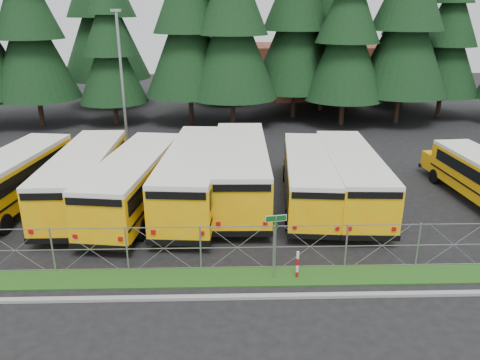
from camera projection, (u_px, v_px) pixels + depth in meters
name	position (u px, v px, depth m)	size (l,w,h in m)	color
ground	(294.00, 256.00, 20.49)	(120.00, 120.00, 0.00)	black
curb	(305.00, 296.00, 17.57)	(50.00, 0.25, 0.12)	gray
grass_verge	(299.00, 276.00, 18.89)	(50.00, 1.40, 0.06)	#1D4B15
chainlink_fence	(298.00, 247.00, 19.21)	(44.00, 0.10, 2.00)	#9A9DA2
brick_building	(299.00, 70.00, 57.10)	(22.00, 10.00, 6.00)	brown
bus_0	(15.00, 181.00, 25.14)	(2.66, 11.27, 2.95)	#FF9808
bus_1	(87.00, 178.00, 25.31)	(2.76, 11.71, 3.07)	#FF9808
bus_2	(137.00, 183.00, 24.71)	(2.76, 11.71, 3.07)	#FF9808
bus_3	(196.00, 177.00, 25.32)	(2.91, 12.35, 3.24)	#FF9808
bus_4	(241.00, 171.00, 26.15)	(2.92, 12.36, 3.24)	#FF9808
bus_5	(309.00, 179.00, 25.47)	(2.61, 11.05, 2.90)	#FF9808
bus_6	(349.00, 178.00, 25.48)	(2.70, 11.44, 3.00)	#FF9808
street_sign	(276.00, 234.00, 18.05)	(0.83, 0.55, 2.81)	#9A9DA2
striped_bollard	(297.00, 265.00, 18.62)	(0.11, 0.11, 1.20)	#B20C0C
light_standard	(122.00, 79.00, 33.09)	(0.70, 0.35, 10.14)	#9A9DA2
conifer_1	(29.00, 29.00, 40.39)	(7.66, 7.66, 16.94)	black
conifer_2	(110.00, 48.00, 41.59)	(6.19, 6.19, 13.70)	black
conifer_3	(188.00, 23.00, 41.23)	(8.10, 8.10, 17.91)	black
conifer_4	(233.00, 24.00, 40.05)	(8.02, 8.02, 17.74)	black
conifer_5	(296.00, 20.00, 43.22)	(8.23, 8.23, 18.20)	black
conifer_6	(348.00, 33.00, 40.69)	(7.32, 7.32, 16.19)	black
conifer_7	(407.00, 20.00, 40.94)	(8.32, 8.32, 18.41)	black
conifer_8	(449.00, 38.00, 44.02)	(6.80, 6.80, 15.04)	black
conifer_10	(101.00, 7.00, 48.44)	(9.27, 9.27, 20.49)	black
conifer_11	(224.00, 29.00, 50.35)	(7.27, 7.27, 16.08)	black
conifer_12	(326.00, 13.00, 46.14)	(8.78, 8.78, 19.42)	black
conifer_13	(410.00, 27.00, 48.62)	(7.51, 7.51, 16.60)	black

